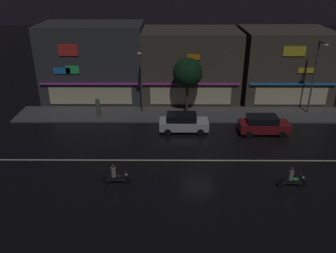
{
  "coord_description": "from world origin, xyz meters",
  "views": [
    {
      "loc": [
        -2.14,
        -22.47,
        13.1
      ],
      "look_at": [
        -2.29,
        3.73,
        1.11
      ],
      "focal_mm": 36.59,
      "sensor_mm": 36.0,
      "label": 1
    }
  ],
  "objects_px": {
    "motorcycle_lead": "(292,179)",
    "motorcycle_following": "(115,176)",
    "streetlamp_west": "(141,76)",
    "traffic_cone": "(238,126)",
    "pedestrian_on_sidewalk": "(98,108)",
    "parked_car_trailing": "(183,122)",
    "parked_car_near_kerb": "(263,125)",
    "streetlamp_mid": "(315,72)"
  },
  "relations": [
    {
      "from": "motorcycle_following",
      "to": "traffic_cone",
      "type": "height_order",
      "value": "motorcycle_following"
    },
    {
      "from": "streetlamp_west",
      "to": "motorcycle_following",
      "type": "relative_size",
      "value": 3.35
    },
    {
      "from": "pedestrian_on_sidewalk",
      "to": "parked_car_near_kerb",
      "type": "distance_m",
      "value": 15.54
    },
    {
      "from": "motorcycle_following",
      "to": "pedestrian_on_sidewalk",
      "type": "bearing_deg",
      "value": -67.06
    },
    {
      "from": "pedestrian_on_sidewalk",
      "to": "parked_car_trailing",
      "type": "bearing_deg",
      "value": 160.89
    },
    {
      "from": "streetlamp_west",
      "to": "traffic_cone",
      "type": "xyz_separation_m",
      "value": [
        8.98,
        -3.37,
        -3.67
      ]
    },
    {
      "from": "streetlamp_west",
      "to": "streetlamp_mid",
      "type": "distance_m",
      "value": 16.55
    },
    {
      "from": "motorcycle_lead",
      "to": "traffic_cone",
      "type": "height_order",
      "value": "motorcycle_lead"
    },
    {
      "from": "streetlamp_west",
      "to": "pedestrian_on_sidewalk",
      "type": "relative_size",
      "value": 3.35
    },
    {
      "from": "parked_car_near_kerb",
      "to": "motorcycle_lead",
      "type": "relative_size",
      "value": 2.26
    },
    {
      "from": "pedestrian_on_sidewalk",
      "to": "traffic_cone",
      "type": "relative_size",
      "value": 3.46
    },
    {
      "from": "streetlamp_mid",
      "to": "parked_car_near_kerb",
      "type": "bearing_deg",
      "value": -141.49
    },
    {
      "from": "pedestrian_on_sidewalk",
      "to": "traffic_cone",
      "type": "height_order",
      "value": "pedestrian_on_sidewalk"
    },
    {
      "from": "motorcycle_following",
      "to": "traffic_cone",
      "type": "bearing_deg",
      "value": -130.85
    },
    {
      "from": "pedestrian_on_sidewalk",
      "to": "motorcycle_following",
      "type": "relative_size",
      "value": 1.0
    },
    {
      "from": "motorcycle_lead",
      "to": "motorcycle_following",
      "type": "distance_m",
      "value": 11.64
    },
    {
      "from": "motorcycle_lead",
      "to": "motorcycle_following",
      "type": "bearing_deg",
      "value": 4.66
    },
    {
      "from": "motorcycle_following",
      "to": "parked_car_near_kerb",
      "type": "bearing_deg",
      "value": -139.46
    },
    {
      "from": "streetlamp_west",
      "to": "pedestrian_on_sidewalk",
      "type": "bearing_deg",
      "value": -167.99
    },
    {
      "from": "motorcycle_lead",
      "to": "parked_car_trailing",
      "type": "bearing_deg",
      "value": -45.49
    },
    {
      "from": "traffic_cone",
      "to": "motorcycle_following",
      "type": "bearing_deg",
      "value": -137.55
    },
    {
      "from": "parked_car_trailing",
      "to": "motorcycle_following",
      "type": "bearing_deg",
      "value": -119.96
    },
    {
      "from": "parked_car_trailing",
      "to": "motorcycle_following",
      "type": "height_order",
      "value": "parked_car_trailing"
    },
    {
      "from": "streetlamp_west",
      "to": "parked_car_trailing",
      "type": "xyz_separation_m",
      "value": [
        3.93,
        -4.05,
        -3.08
      ]
    },
    {
      "from": "traffic_cone",
      "to": "pedestrian_on_sidewalk",
      "type": "bearing_deg",
      "value": 169.36
    },
    {
      "from": "traffic_cone",
      "to": "streetlamp_west",
      "type": "bearing_deg",
      "value": 159.42
    },
    {
      "from": "pedestrian_on_sidewalk",
      "to": "motorcycle_lead",
      "type": "height_order",
      "value": "pedestrian_on_sidewalk"
    },
    {
      "from": "motorcycle_lead",
      "to": "pedestrian_on_sidewalk",
      "type": "bearing_deg",
      "value": -32.08
    },
    {
      "from": "pedestrian_on_sidewalk",
      "to": "motorcycle_lead",
      "type": "relative_size",
      "value": 1.0
    },
    {
      "from": "parked_car_trailing",
      "to": "motorcycle_lead",
      "type": "relative_size",
      "value": 2.26
    },
    {
      "from": "streetlamp_west",
      "to": "motorcycle_lead",
      "type": "relative_size",
      "value": 3.35
    },
    {
      "from": "streetlamp_west",
      "to": "parked_car_trailing",
      "type": "relative_size",
      "value": 1.48
    },
    {
      "from": "parked_car_near_kerb",
      "to": "pedestrian_on_sidewalk",
      "type": "bearing_deg",
      "value": -13.34
    },
    {
      "from": "parked_car_trailing",
      "to": "motorcycle_lead",
      "type": "xyz_separation_m",
      "value": [
        6.84,
        -8.61,
        -0.24
      ]
    },
    {
      "from": "streetlamp_mid",
      "to": "motorcycle_following",
      "type": "bearing_deg",
      "value": -144.59
    },
    {
      "from": "motorcycle_lead",
      "to": "motorcycle_following",
      "type": "relative_size",
      "value": 1.0
    },
    {
      "from": "parked_car_near_kerb",
      "to": "motorcycle_lead",
      "type": "xyz_separation_m",
      "value": [
        -0.14,
        -8.18,
        -0.24
      ]
    },
    {
      "from": "motorcycle_lead",
      "to": "traffic_cone",
      "type": "xyz_separation_m",
      "value": [
        -1.79,
        9.29,
        -0.36
      ]
    },
    {
      "from": "streetlamp_west",
      "to": "traffic_cone",
      "type": "height_order",
      "value": "streetlamp_west"
    },
    {
      "from": "parked_car_near_kerb",
      "to": "motorcycle_following",
      "type": "relative_size",
      "value": 2.26
    },
    {
      "from": "motorcycle_lead",
      "to": "streetlamp_mid",
      "type": "bearing_deg",
      "value": -108.44
    },
    {
      "from": "streetlamp_mid",
      "to": "pedestrian_on_sidewalk",
      "type": "bearing_deg",
      "value": -177.52
    }
  ]
}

